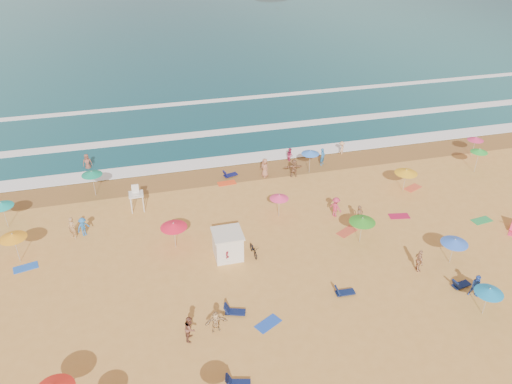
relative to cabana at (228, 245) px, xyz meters
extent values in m
plane|color=gold|center=(2.96, 0.10, -1.00)|extent=(220.00, 220.00, 0.00)
cube|color=#0C4756|center=(2.96, 84.10, -1.00)|extent=(220.00, 140.00, 0.18)
plane|color=olive|center=(2.96, 12.60, -0.99)|extent=(220.00, 220.00, 0.00)
cube|color=white|center=(2.96, 15.10, -0.90)|extent=(200.00, 2.20, 0.05)
cube|color=white|center=(2.96, 22.10, -0.90)|extent=(200.00, 1.60, 0.05)
cube|color=white|center=(2.96, 32.10, -0.90)|extent=(200.00, 1.20, 0.05)
cube|color=white|center=(0.00, 0.00, 0.00)|extent=(2.00, 2.00, 2.00)
cube|color=silver|center=(0.00, 0.00, 1.06)|extent=(2.20, 2.20, 0.12)
imported|color=black|center=(1.90, -0.30, -0.55)|extent=(0.69, 1.73, 0.89)
cone|color=#118F69|center=(-9.83, 11.51, 1.31)|extent=(1.81, 1.81, 0.35)
cone|color=#14A8A0|center=(-16.67, 8.12, 1.19)|extent=(1.82, 1.82, 0.35)
cone|color=#1785C6|center=(14.82, -9.94, 0.95)|extent=(1.79, 1.79, 0.35)
cone|color=#FF3879|center=(5.22, 4.20, 0.93)|extent=(1.58, 1.58, 0.35)
cone|color=green|center=(10.32, -0.83, 1.08)|extent=(2.02, 2.02, 0.35)
cone|color=green|center=(25.95, 6.93, 1.34)|extent=(1.59, 1.59, 0.35)
cone|color=yellow|center=(17.43, 5.39, 1.03)|extent=(2.03, 2.03, 0.35)
cone|color=orange|center=(-15.07, 3.16, 1.33)|extent=(1.92, 1.92, 0.35)
cone|color=#367CF4|center=(10.29, 10.89, 1.18)|extent=(1.71, 1.71, 0.35)
cone|color=blue|center=(15.72, -4.80, 0.94)|extent=(1.94, 1.94, 0.35)
cone|color=#DC3066|center=(27.75, 9.96, 1.02)|extent=(1.62, 1.62, 0.35)
cone|color=red|center=(-3.70, 2.06, 1.05)|extent=(2.03, 2.03, 0.35)
cube|color=#0F1B4B|center=(-1.73, -11.44, -0.83)|extent=(1.40, 0.87, 0.34)
cube|color=#0E1A48|center=(-0.74, -6.03, -0.83)|extent=(1.41, 0.94, 0.34)
cube|color=#0E1B46|center=(6.88, -6.08, -0.83)|extent=(1.32, 0.62, 0.34)
cube|color=#0F1D4C|center=(14.98, -7.34, -0.83)|extent=(1.38, 0.78, 0.34)
cube|color=#0F144F|center=(2.68, 11.94, -0.83)|extent=(1.40, 0.90, 0.34)
cube|color=blue|center=(-14.60, 2.29, -0.98)|extent=(1.85, 1.22, 0.03)
cube|color=#FE481C|center=(2.06, 10.74, -0.98)|extent=(1.74, 0.95, 0.03)
cube|color=#D14B31|center=(9.88, 0.66, -0.98)|extent=(1.91, 1.54, 0.03)
cube|color=#B01641|center=(15.07, 1.68, -0.98)|extent=(1.82, 1.14, 0.03)
cube|color=blue|center=(1.08, -7.38, -0.98)|extent=(1.90, 1.57, 0.03)
cube|color=green|center=(21.44, -0.61, -0.98)|extent=(1.80, 1.07, 0.03)
cube|color=#DF5534|center=(18.58, 5.63, -0.98)|extent=(1.90, 1.47, 0.03)
imported|color=#B62D5B|center=(9.23, 13.81, -0.45)|extent=(0.70, 0.85, 1.59)
imported|color=#AA6B4E|center=(5.87, 11.18, -0.06)|extent=(0.91, 1.08, 1.87)
imported|color=blue|center=(15.29, -8.37, -0.14)|extent=(1.06, 1.00, 1.73)
imported|color=tan|center=(12.92, -5.03, -0.10)|extent=(0.56, 1.10, 1.79)
imported|color=#C83245|center=(-0.21, -0.81, -0.21)|extent=(0.64, 1.00, 1.58)
imported|color=#C63153|center=(9.83, 3.08, -0.11)|extent=(1.14, 1.33, 1.78)
imported|color=#2870BD|center=(-10.55, 5.43, -0.19)|extent=(1.20, 1.10, 1.62)
imported|color=tan|center=(-2.21, -7.12, -0.24)|extent=(1.44, 0.53, 1.53)
imported|color=brown|center=(11.17, 1.34, -0.08)|extent=(0.77, 0.61, 1.84)
imported|color=#AF8251|center=(-11.36, 5.29, -0.07)|extent=(0.81, 0.76, 1.86)
imported|color=tan|center=(14.88, 13.86, -0.44)|extent=(1.13, 1.19, 1.62)
imported|color=brown|center=(-10.65, 17.00, -0.35)|extent=(0.89, 0.58, 1.81)
imported|color=brown|center=(-3.83, -7.38, -0.12)|extent=(0.92, 1.03, 1.77)
imported|color=#2468AB|center=(12.08, 12.08, -0.12)|extent=(0.76, 0.75, 1.77)
imported|color=#9A6A47|center=(8.55, 10.45, -0.10)|extent=(1.72, 0.70, 1.81)
camera|label=1|loc=(-5.28, -29.24, 22.49)|focal=35.00mm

